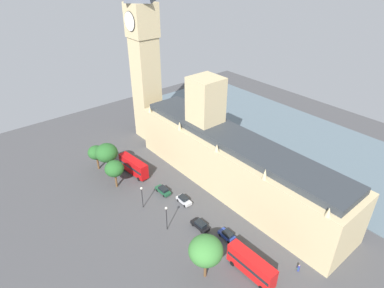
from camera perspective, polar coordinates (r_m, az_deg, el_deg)
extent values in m
plane|color=#424244|center=(88.00, 6.21, -7.80)|extent=(145.54, 145.54, 0.00)
cube|color=slate|center=(112.67, 19.20, -0.13)|extent=(43.73, 130.99, 0.25)
cube|color=tan|center=(85.25, 7.41, -3.67)|extent=(13.97, 64.18, 13.52)
cube|color=tan|center=(88.76, 2.32, 3.22)|extent=(7.79, 7.79, 27.34)
cube|color=#2D3338|center=(81.30, 7.75, 0.75)|extent=(10.62, 61.61, 1.60)
cone|color=tan|center=(97.38, -7.45, 6.07)|extent=(1.20, 1.20, 1.94)
cone|color=tan|center=(86.52, -2.21, 3.23)|extent=(1.20, 1.20, 2.37)
cone|color=tan|center=(77.05, 4.39, -0.67)|extent=(1.20, 1.20, 1.97)
cone|color=tan|center=(69.05, 12.70, -5.20)|extent=(1.20, 1.20, 2.54)
cone|color=tan|center=(63.73, 22.90, -10.96)|extent=(1.20, 1.20, 1.97)
cube|color=tan|center=(107.04, -7.96, 9.47)|extent=(6.96, 6.96, 32.96)
cube|color=tan|center=(101.54, -8.86, 20.77)|extent=(7.66, 7.66, 9.66)
cylinder|color=silver|center=(99.56, -10.92, 20.41)|extent=(0.25, 5.29, 5.29)
torus|color=black|center=(99.56, -10.92, 20.41)|extent=(0.24, 5.53, 5.53)
cylinder|color=silver|center=(104.92, -10.09, 20.97)|extent=(5.29, 0.25, 5.29)
torus|color=black|center=(104.92, -10.09, 20.97)|extent=(5.53, 0.24, 5.53)
cube|color=#B20C0F|center=(93.01, -10.25, -3.80)|extent=(3.48, 10.69, 4.20)
cube|color=black|center=(92.96, -10.25, -3.75)|extent=(3.50, 10.30, 0.70)
cylinder|color=black|center=(92.21, -8.20, -5.52)|extent=(0.45, 1.13, 1.10)
cylinder|color=black|center=(91.16, -9.35, -6.10)|extent=(0.45, 1.13, 1.10)
cylinder|color=black|center=(97.27, -10.87, -3.68)|extent=(0.45, 1.13, 1.10)
cylinder|color=black|center=(96.27, -11.98, -4.21)|extent=(0.45, 1.13, 1.10)
cube|color=#19472D|center=(85.99, -5.13, -8.17)|extent=(2.01, 4.76, 0.75)
cube|color=black|center=(85.41, -5.06, -7.88)|extent=(1.65, 2.68, 0.65)
cylinder|color=black|center=(86.83, -6.18, -8.12)|extent=(0.27, 0.69, 0.68)
cylinder|color=black|center=(87.58, -5.27, -7.67)|extent=(0.27, 0.69, 0.68)
cylinder|color=black|center=(84.88, -4.97, -9.08)|extent=(0.27, 0.69, 0.68)
cylinder|color=black|center=(85.66, -4.05, -8.61)|extent=(0.27, 0.69, 0.68)
cube|color=#B7B7BC|center=(82.63, -1.43, -9.91)|extent=(1.90, 4.36, 0.75)
cube|color=black|center=(82.31, -1.53, -9.46)|extent=(1.58, 2.45, 0.65)
cylinder|color=black|center=(82.43, -0.35, -10.35)|extent=(0.26, 0.68, 0.68)
cylinder|color=black|center=(81.64, -1.29, -10.84)|extent=(0.26, 0.68, 0.68)
cylinder|color=black|center=(84.11, -1.55, -9.39)|extent=(0.26, 0.68, 0.68)
cylinder|color=black|center=(83.34, -2.48, -9.86)|extent=(0.26, 0.68, 0.68)
cube|color=black|center=(76.21, 1.41, -14.12)|extent=(2.00, 4.71, 0.75)
cube|color=black|center=(75.60, 1.54, -13.83)|extent=(1.64, 2.65, 0.65)
cylinder|color=black|center=(76.85, 0.15, -14.04)|extent=(0.27, 0.69, 0.68)
cylinder|color=black|center=(77.67, 1.11, -13.45)|extent=(0.27, 0.69, 0.68)
cylinder|color=black|center=(75.30, 1.71, -15.22)|extent=(0.27, 0.69, 0.68)
cylinder|color=black|center=(76.13, 2.68, -14.61)|extent=(0.27, 0.69, 0.68)
cube|color=navy|center=(74.43, 6.19, -15.70)|extent=(1.90, 4.18, 0.75)
cube|color=black|center=(73.83, 6.34, -15.41)|extent=(1.59, 2.34, 0.65)
cylinder|color=black|center=(74.89, 4.95, -15.66)|extent=(0.25, 0.68, 0.68)
cylinder|color=black|center=(75.77, 5.92, -15.05)|extent=(0.25, 0.68, 0.68)
cylinder|color=black|center=(73.64, 6.44, -16.78)|extent=(0.25, 0.68, 0.68)
cylinder|color=black|center=(74.53, 7.41, -16.14)|extent=(0.25, 0.68, 0.68)
cube|color=red|center=(67.32, 10.37, -20.17)|extent=(2.67, 10.54, 4.20)
cube|color=black|center=(67.25, 10.38, -20.12)|extent=(2.73, 10.14, 0.70)
cylinder|color=black|center=(69.74, 7.12, -20.12)|extent=(0.37, 1.11, 1.10)
cylinder|color=black|center=(70.91, 8.46, -19.13)|extent=(0.37, 1.11, 1.10)
cylinder|color=black|center=(67.12, 12.10, -23.54)|extent=(0.37, 1.11, 1.10)
cylinder|color=black|center=(68.34, 13.40, -22.41)|extent=(0.37, 1.11, 1.10)
cylinder|color=navy|center=(71.49, 18.23, -20.05)|extent=(0.55, 0.55, 1.40)
sphere|color=tan|center=(70.87, 18.35, -19.61)|extent=(0.27, 0.27, 0.27)
cube|color=#336B60|center=(71.28, 18.07, -20.12)|extent=(0.16, 0.34, 0.25)
cylinder|color=brown|center=(97.88, -16.22, -3.24)|extent=(0.56, 0.56, 3.83)
ellipsoid|color=#235623|center=(95.99, -16.53, -1.43)|extent=(4.61, 4.61, 3.92)
cylinder|color=brown|center=(89.35, -13.22, -6.27)|extent=(0.56, 0.56, 3.98)
ellipsoid|color=#235623|center=(87.15, -13.51, -4.23)|extent=(5.01, 5.01, 4.26)
cylinder|color=brown|center=(94.92, -14.45, -3.85)|extent=(0.56, 0.56, 4.54)
ellipsoid|color=#235623|center=(92.51, -14.80, -1.50)|extent=(6.12, 6.12, 5.20)
cylinder|color=brown|center=(66.40, 2.34, -20.93)|extent=(0.56, 0.56, 4.61)
ellipsoid|color=#387533|center=(62.77, 2.44, -18.21)|extent=(6.50, 6.50, 5.53)
cylinder|color=black|center=(80.87, -8.72, -9.44)|extent=(0.18, 0.18, 5.61)
sphere|color=#F2EAC6|center=(78.95, -8.90, -7.71)|extent=(0.56, 0.56, 0.56)
cylinder|color=black|center=(74.50, -4.48, -13.07)|extent=(0.18, 0.18, 5.99)
sphere|color=#F2EAC6|center=(72.29, -4.58, -11.18)|extent=(0.56, 0.56, 0.56)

